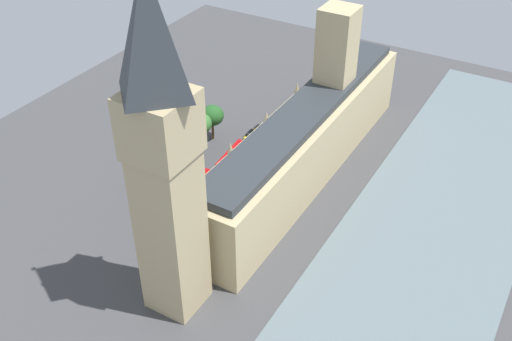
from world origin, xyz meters
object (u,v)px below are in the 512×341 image
object	(u,v)px
double_decker_bus_under_trees	(197,192)
plane_tree_slot_11	(175,147)
car_yellow_cab_far_end	(252,135)
pedestrian_opposite_hall	(267,161)
plane_tree_slot_10	(212,116)
car_black_leading	(279,120)
pedestrian_near_tower	(249,181)
street_lamp_slot_12	(164,166)
pedestrian_trailing	(255,176)
plane_tree_midblock	(199,124)
parliament_building	(308,135)
double_decker_bus_kerbside	(233,161)
car_dark_green_by_river_gate	(159,223)
clock_tower	(163,153)
car_blue_corner	(295,99)

from	to	relation	value
double_decker_bus_under_trees	plane_tree_slot_11	bearing A→B (deg)	146.37
car_yellow_cab_far_end	pedestrian_opposite_hall	distance (m)	10.63
plane_tree_slot_10	plane_tree_slot_11	bearing A→B (deg)	94.45
car_black_leading	double_decker_bus_under_trees	world-z (taller)	double_decker_bus_under_trees
double_decker_bus_under_trees	plane_tree_slot_11	xyz separation A→B (m)	(9.17, -5.82, 4.11)
pedestrian_near_tower	street_lamp_slot_12	world-z (taller)	street_lamp_slot_12
pedestrian_trailing	plane_tree_midblock	xyz separation A→B (m)	(15.79, -3.35, 6.01)
car_yellow_cab_far_end	pedestrian_near_tower	xyz separation A→B (m)	(-8.34, 15.24, -0.19)
double_decker_bus_under_trees	plane_tree_slot_11	size ratio (longest dim) A/B	1.09
parliament_building	pedestrian_near_tower	bearing A→B (deg)	52.01
parliament_building	plane_tree_slot_10	size ratio (longest dim) A/B	8.56
pedestrian_opposite_hall	plane_tree_slot_10	world-z (taller)	plane_tree_slot_10
pedestrian_opposite_hall	plane_tree_slot_10	bearing A→B (deg)	-16.95
double_decker_bus_kerbside	plane_tree_slot_10	xyz separation A→B (m)	(10.69, -8.61, 3.45)
plane_tree_midblock	parliament_building	bearing A→B (deg)	-168.64
double_decker_bus_under_trees	car_dark_green_by_river_gate	distance (m)	9.98
parliament_building	street_lamp_slot_12	distance (m)	29.98
clock_tower	double_decker_bus_kerbside	size ratio (longest dim) A/B	5.26
car_blue_corner	car_black_leading	world-z (taller)	same
car_yellow_cab_far_end	car_dark_green_by_river_gate	world-z (taller)	same
clock_tower	plane_tree_slot_10	size ratio (longest dim) A/B	6.69
car_black_leading	pedestrian_trailing	distance (m)	22.90
parliament_building	pedestrian_trailing	xyz separation A→B (m)	(7.88, 8.11, -8.00)
car_blue_corner	double_decker_bus_under_trees	size ratio (longest dim) A/B	0.42
double_decker_bus_under_trees	pedestrian_trailing	world-z (taller)	double_decker_bus_under_trees
car_dark_green_by_river_gate	street_lamp_slot_12	bearing A→B (deg)	-62.94
pedestrian_trailing	plane_tree_slot_11	distance (m)	17.33
car_black_leading	car_yellow_cab_far_end	bearing A→B (deg)	71.01
plane_tree_midblock	car_dark_green_by_river_gate	bearing A→B (deg)	107.43
pedestrian_near_tower	plane_tree_slot_10	distance (m)	19.88
double_decker_bus_kerbside	plane_tree_slot_11	world-z (taller)	plane_tree_slot_11
pedestrian_trailing	pedestrian_near_tower	bearing A→B (deg)	99.55
pedestrian_trailing	plane_tree_slot_10	world-z (taller)	plane_tree_slot_10
pedestrian_opposite_hall	double_decker_bus_kerbside	bearing A→B (deg)	43.68
plane_tree_slot_10	plane_tree_slot_11	world-z (taller)	plane_tree_slot_11
parliament_building	plane_tree_slot_11	xyz separation A→B (m)	(22.70, 14.81, -1.99)
parliament_building	car_yellow_cab_far_end	bearing A→B (deg)	-16.91
plane_tree_slot_11	street_lamp_slot_12	size ratio (longest dim) A/B	1.65
car_black_leading	street_lamp_slot_12	xyz separation A→B (m)	(9.05, 32.29, 3.26)
pedestrian_opposite_hall	car_dark_green_by_river_gate	bearing A→B (deg)	67.40
car_black_leading	double_decker_bus_kerbside	xyz separation A→B (m)	(-0.99, 22.08, 1.75)
car_blue_corner	car_yellow_cab_far_end	distance (m)	19.95
car_blue_corner	pedestrian_trailing	size ratio (longest dim) A/B	2.67
car_yellow_cab_far_end	plane_tree_slot_11	world-z (taller)	plane_tree_slot_11
clock_tower	pedestrian_opposite_hall	bearing A→B (deg)	-81.04
double_decker_bus_kerbside	car_black_leading	bearing A→B (deg)	-92.20
pedestrian_near_tower	pedestrian_opposite_hall	xyz separation A→B (m)	(0.32, -8.26, 0.06)
car_dark_green_by_river_gate	plane_tree_midblock	xyz separation A→B (m)	(7.99, -25.45, 5.87)
pedestrian_near_tower	double_decker_bus_kerbside	bearing A→B (deg)	-16.98
street_lamp_slot_12	clock_tower	bearing A→B (deg)	131.03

